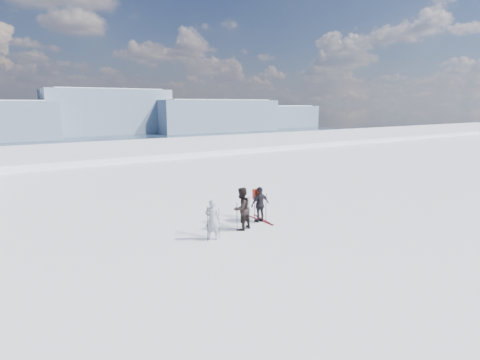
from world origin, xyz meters
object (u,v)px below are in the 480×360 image
(skier_grey, at_px, (212,219))
(skier_pack, at_px, (260,204))
(skier_dark, at_px, (242,209))
(skis_loose, at_px, (262,220))

(skier_grey, relative_size, skier_pack, 1.00)
(skier_dark, xyz_separation_m, skier_pack, (1.21, 0.43, -0.10))
(skier_dark, bearing_deg, skier_grey, -4.58)
(skier_grey, xyz_separation_m, skis_loose, (2.90, 0.91, -0.75))
(skier_grey, distance_m, skis_loose, 3.14)
(skier_grey, xyz_separation_m, skier_dark, (1.50, 0.35, 0.10))
(skier_pack, xyz_separation_m, skis_loose, (0.19, 0.13, -0.75))
(skis_loose, bearing_deg, skier_grey, -162.55)
(skier_dark, height_order, skis_loose, skier_dark)
(skis_loose, bearing_deg, skier_pack, -145.69)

